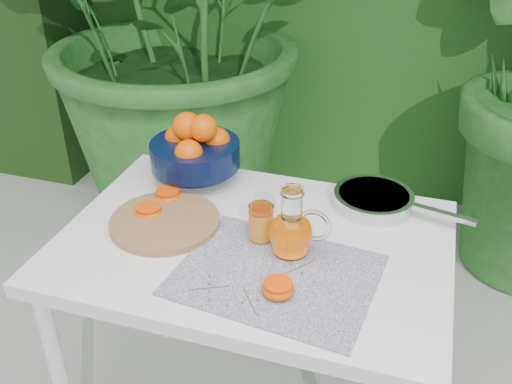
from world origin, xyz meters
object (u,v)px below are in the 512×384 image
(white_table, at_px, (254,264))
(juice_pitcher, at_px, (292,231))
(cutting_board, at_px, (165,222))
(fruit_bowl, at_px, (195,148))
(saute_pan, at_px, (375,199))

(white_table, bearing_deg, juice_pitcher, -14.83)
(cutting_board, bearing_deg, fruit_bowl, 94.41)
(cutting_board, xyz_separation_m, juice_pitcher, (0.35, -0.02, 0.06))
(fruit_bowl, bearing_deg, saute_pan, -0.77)
(cutting_board, bearing_deg, saute_pan, 26.80)
(white_table, xyz_separation_m, cutting_board, (-0.25, -0.01, 0.09))
(fruit_bowl, distance_m, juice_pitcher, 0.48)
(fruit_bowl, height_order, juice_pitcher, fruit_bowl)
(white_table, height_order, saute_pan, saute_pan)
(saute_pan, bearing_deg, juice_pitcher, -120.86)
(cutting_board, distance_m, juice_pitcher, 0.36)
(fruit_bowl, relative_size, saute_pan, 0.74)
(juice_pitcher, bearing_deg, fruit_bowl, 142.25)
(cutting_board, distance_m, fruit_bowl, 0.29)
(white_table, height_order, fruit_bowl, fruit_bowl)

